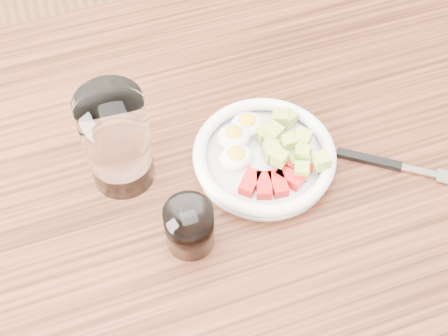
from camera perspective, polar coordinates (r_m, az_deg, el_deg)
The scene contains 5 objects.
dining_table at distance 1.02m, azimuth 0.72°, elevation -4.45°, with size 1.50×0.90×0.77m.
bowl at distance 0.94m, azimuth 3.63°, elevation 1.23°, with size 0.22×0.22×0.06m.
fork at distance 0.97m, azimuth 14.71°, elevation 0.38°, with size 0.18×0.13×0.01m.
water_glass at distance 0.88m, azimuth -9.78°, elevation 2.50°, with size 0.09×0.09×0.17m, color white.
coffee_glass at distance 0.85m, azimuth -3.18°, elevation -5.39°, with size 0.07×0.07×0.08m.
Camera 1 is at (-0.18, -0.47, 1.55)m, focal length 50.00 mm.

